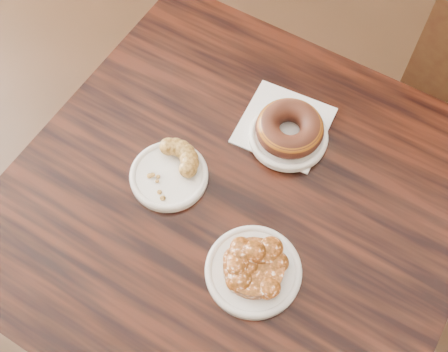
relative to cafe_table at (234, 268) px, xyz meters
The scene contains 9 objects.
floor 0.43m from the cafe_table, 160.83° to the left, with size 5.00×5.00×0.00m, color black.
cafe_table is the anchor object (origin of this frame).
napkin 0.42m from the cafe_table, 91.96° to the left, with size 0.16×0.16×0.00m, color white.
plate_donut 0.42m from the cafe_table, 84.80° to the left, with size 0.15×0.15×0.01m, color white.
plate_cruller 0.40m from the cafe_table, 168.50° to the right, with size 0.14×0.14×0.01m, color white.
plate_fritter 0.41m from the cafe_table, 47.87° to the right, with size 0.16×0.16×0.01m, color silver.
glazed_donut 0.44m from the cafe_table, 84.80° to the left, with size 0.13×0.13×0.05m, color #965315.
apple_fritter 0.43m from the cafe_table, 47.87° to the right, with size 0.14×0.14×0.03m, color #422107, non-canonical shape.
cruller_fragment 0.42m from the cafe_table, 168.50° to the right, with size 0.11×0.11×0.03m, color brown, non-canonical shape.
Camera 1 is at (0.40, -0.45, 1.66)m, focal length 45.00 mm.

